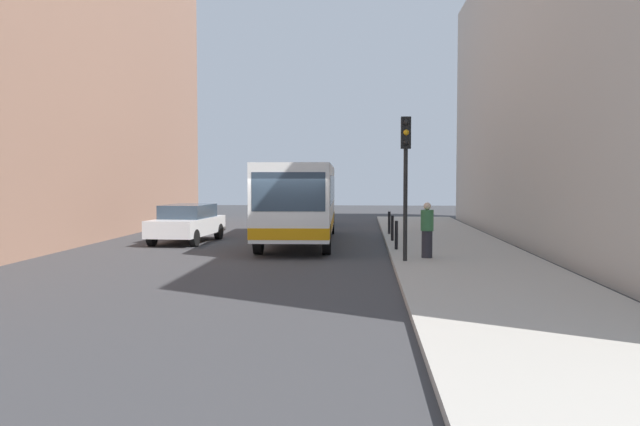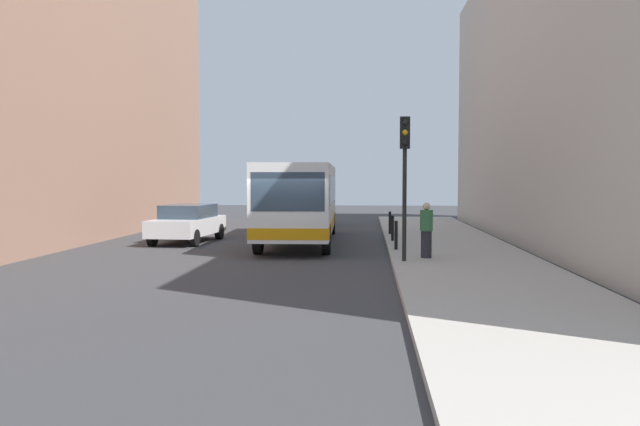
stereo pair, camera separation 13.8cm
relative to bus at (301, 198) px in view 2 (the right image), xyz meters
name	(u,v)px [view 2 (the right image)]	position (x,y,z in m)	size (l,w,h in m)	color
ground_plane	(288,258)	(0.10, -4.93, -1.73)	(80.00, 80.00, 0.00)	#38383A
sidewalk	(461,257)	(5.50, -4.93, -1.65)	(4.40, 40.00, 0.15)	#ADA89E
building_left	(2,30)	(-11.40, -0.93, 6.45)	(7.00, 32.00, 16.35)	#936B56
building_right	(619,76)	(11.60, -0.93, 4.46)	(7.00, 32.00, 12.38)	#BCB7AD
bus	(301,198)	(0.00, 0.00, 0.00)	(2.86, 11.09, 3.00)	white
car_beside_bus	(188,222)	(-4.42, -0.27, -0.94)	(2.14, 4.53, 1.48)	silver
car_behind_bus	(309,210)	(-0.54, 9.54, -0.94)	(1.88, 4.41, 1.48)	#A5A8AD
traffic_light	(405,161)	(3.65, -6.69, 1.28)	(0.28, 0.33, 4.10)	black
bollard_near	(396,235)	(3.55, -3.65, -1.10)	(0.11, 0.11, 0.95)	black
bollard_mid	(393,228)	(3.55, -0.61, -1.10)	(0.11, 0.11, 0.95)	black
bollard_far	(390,223)	(3.55, 2.43, -1.10)	(0.11, 0.11, 0.95)	black
pedestrian_near_signal	(426,230)	(4.35, -5.89, -0.76)	(0.38, 0.38, 1.65)	#26262D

